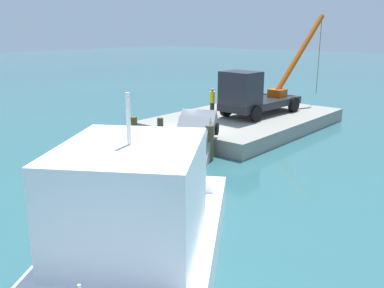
% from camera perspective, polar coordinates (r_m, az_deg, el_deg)
% --- Properties ---
extents(ground, '(200.00, 200.00, 0.00)m').
position_cam_1_polar(ground, '(23.63, -0.23, -0.04)').
color(ground, '#2D6066').
extents(dock, '(12.49, 8.02, 0.85)m').
position_cam_1_polar(dock, '(27.80, 7.18, 3.09)').
color(dock, gray).
rests_on(dock, ground).
extents(crane_truck, '(10.20, 2.89, 6.44)m').
position_cam_1_polar(crane_truck, '(27.28, 8.54, 6.81)').
color(crane_truck, black).
rests_on(crane_truck, dock).
extents(dock_worker, '(0.34, 0.34, 1.68)m').
position_cam_1_polar(dock_worker, '(27.74, 2.76, 5.85)').
color(dock_worker, '#272727').
rests_on(dock_worker, dock).
extents(salvaged_car, '(4.30, 3.42, 3.59)m').
position_cam_1_polar(salvaged_car, '(20.51, -0.03, -0.63)').
color(salvaged_car, '#99999E').
rests_on(salvaged_car, ground).
extents(moored_yacht, '(11.29, 9.24, 6.68)m').
position_cam_1_polar(moored_yacht, '(12.56, -5.51, -11.29)').
color(moored_yacht, white).
rests_on(moored_yacht, ground).
extents(piling_near, '(0.37, 0.37, 1.46)m').
position_cam_1_polar(piling_near, '(24.19, -7.82, 1.96)').
color(piling_near, brown).
rests_on(piling_near, ground).
extents(piling_mid, '(0.34, 0.34, 1.59)m').
position_cam_1_polar(piling_mid, '(23.12, -4.29, 1.61)').
color(piling_mid, brown).
rests_on(piling_mid, ground).
extents(piling_far, '(0.32, 0.32, 1.59)m').
position_cam_1_polar(piling_far, '(21.89, -1.05, 0.86)').
color(piling_far, brown).
rests_on(piling_far, ground).
extents(piling_end, '(0.42, 0.42, 1.76)m').
position_cam_1_polar(piling_end, '(20.55, 2.37, 0.13)').
color(piling_end, brown).
rests_on(piling_end, ground).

